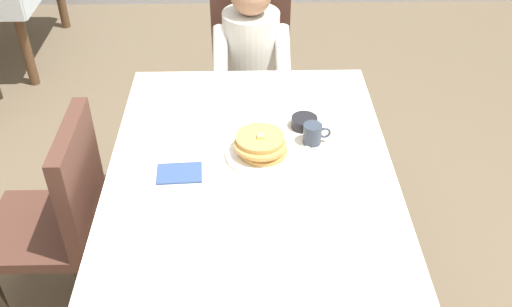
% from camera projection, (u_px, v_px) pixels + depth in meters
% --- Properties ---
extents(ground_plane, '(14.00, 14.00, 0.00)m').
position_uv_depth(ground_plane, '(252.00, 291.00, 2.67)').
color(ground_plane, brown).
extents(dining_table_main, '(1.12, 1.52, 0.74)m').
position_uv_depth(dining_table_main, '(251.00, 185.00, 2.27)').
color(dining_table_main, silver).
rests_on(dining_table_main, ground).
extents(chair_diner, '(0.44, 0.45, 0.93)m').
position_uv_depth(chair_diner, '(251.00, 67.00, 3.27)').
color(chair_diner, '#4C2D23').
rests_on(chair_diner, ground).
extents(diner_person, '(0.40, 0.43, 1.12)m').
position_uv_depth(diner_person, '(251.00, 58.00, 3.06)').
color(diner_person, silver).
rests_on(diner_person, ground).
extents(chair_left_side, '(0.45, 0.44, 0.93)m').
position_uv_depth(chair_left_side, '(62.00, 210.00, 2.33)').
color(chair_left_side, '#4C2D23').
rests_on(chair_left_side, ground).
extents(plate_breakfast, '(0.28, 0.28, 0.02)m').
position_uv_depth(plate_breakfast, '(261.00, 153.00, 2.27)').
color(plate_breakfast, white).
rests_on(plate_breakfast, dining_table_main).
extents(breakfast_stack, '(0.21, 0.21, 0.08)m').
position_uv_depth(breakfast_stack, '(261.00, 144.00, 2.25)').
color(breakfast_stack, tan).
rests_on(breakfast_stack, plate_breakfast).
extents(cup_coffee, '(0.11, 0.08, 0.08)m').
position_uv_depth(cup_coffee, '(313.00, 134.00, 2.32)').
color(cup_coffee, '#333D4C').
rests_on(cup_coffee, dining_table_main).
extents(bowl_butter, '(0.11, 0.11, 0.04)m').
position_uv_depth(bowl_butter, '(304.00, 122.00, 2.42)').
color(bowl_butter, black).
rests_on(bowl_butter, dining_table_main).
extents(syrup_pitcher, '(0.08, 0.08, 0.07)m').
position_uv_depth(syrup_pitcher, '(205.00, 124.00, 2.38)').
color(syrup_pitcher, silver).
rests_on(syrup_pitcher, dining_table_main).
extents(fork_left_of_plate, '(0.02, 0.18, 0.00)m').
position_uv_depth(fork_left_of_plate, '(213.00, 158.00, 2.26)').
color(fork_left_of_plate, silver).
rests_on(fork_left_of_plate, dining_table_main).
extents(knife_right_of_plate, '(0.02, 0.20, 0.00)m').
position_uv_depth(knife_right_of_plate, '(309.00, 157.00, 2.26)').
color(knife_right_of_plate, silver).
rests_on(knife_right_of_plate, dining_table_main).
extents(spoon_near_edge, '(0.15, 0.04, 0.00)m').
position_uv_depth(spoon_near_edge, '(271.00, 216.00, 2.00)').
color(spoon_near_edge, silver).
rests_on(spoon_near_edge, dining_table_main).
extents(napkin_folded, '(0.18, 0.13, 0.01)m').
position_uv_depth(napkin_folded, '(180.00, 173.00, 2.18)').
color(napkin_folded, '#334C7F').
rests_on(napkin_folded, dining_table_main).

